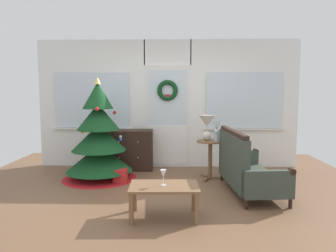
{
  "coord_description": "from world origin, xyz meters",
  "views": [
    {
      "loc": [
        0.19,
        -4.39,
        1.55
      ],
      "look_at": [
        0.05,
        0.55,
        1.0
      ],
      "focal_mm": 34.3,
      "sensor_mm": 36.0,
      "label": 1
    }
  ],
  "objects_px": {
    "gift_box": "(120,176)",
    "dresser_cabinet": "(130,150)",
    "wine_glass": "(163,174)",
    "settee_sofa": "(245,168)",
    "side_table": "(210,152)",
    "christmas_tree": "(99,143)",
    "flower_vase": "(217,134)",
    "coffee_table": "(164,190)",
    "table_lamp": "(207,124)"
  },
  "relations": [
    {
      "from": "gift_box",
      "to": "dresser_cabinet",
      "type": "bearing_deg",
      "value": 88.46
    },
    {
      "from": "wine_glass",
      "to": "dresser_cabinet",
      "type": "bearing_deg",
      "value": 107.67
    },
    {
      "from": "settee_sofa",
      "to": "side_table",
      "type": "height_order",
      "value": "settee_sofa"
    },
    {
      "from": "christmas_tree",
      "to": "side_table",
      "type": "height_order",
      "value": "christmas_tree"
    },
    {
      "from": "dresser_cabinet",
      "to": "flower_vase",
      "type": "relative_size",
      "value": 2.61
    },
    {
      "from": "coffee_table",
      "to": "christmas_tree",
      "type": "bearing_deg",
      "value": 125.26
    },
    {
      "from": "christmas_tree",
      "to": "flower_vase",
      "type": "distance_m",
      "value": 2.06
    },
    {
      "from": "christmas_tree",
      "to": "gift_box",
      "type": "height_order",
      "value": "christmas_tree"
    },
    {
      "from": "table_lamp",
      "to": "coffee_table",
      "type": "distance_m",
      "value": 2.01
    },
    {
      "from": "dresser_cabinet",
      "to": "gift_box",
      "type": "height_order",
      "value": "dresser_cabinet"
    },
    {
      "from": "christmas_tree",
      "to": "settee_sofa",
      "type": "relative_size",
      "value": 1.15
    },
    {
      "from": "christmas_tree",
      "to": "table_lamp",
      "type": "height_order",
      "value": "christmas_tree"
    },
    {
      "from": "christmas_tree",
      "to": "gift_box",
      "type": "xyz_separation_m",
      "value": [
        0.41,
        -0.25,
        -0.52
      ]
    },
    {
      "from": "dresser_cabinet",
      "to": "wine_glass",
      "type": "relative_size",
      "value": 4.69
    },
    {
      "from": "dresser_cabinet",
      "to": "settee_sofa",
      "type": "bearing_deg",
      "value": -35.67
    },
    {
      "from": "flower_vase",
      "to": "coffee_table",
      "type": "xyz_separation_m",
      "value": [
        -0.84,
        -1.69,
        -0.45
      ]
    },
    {
      "from": "table_lamp",
      "to": "gift_box",
      "type": "height_order",
      "value": "table_lamp"
    },
    {
      "from": "flower_vase",
      "to": "table_lamp",
      "type": "bearing_deg",
      "value": 147.99
    },
    {
      "from": "dresser_cabinet",
      "to": "table_lamp",
      "type": "height_order",
      "value": "table_lamp"
    },
    {
      "from": "table_lamp",
      "to": "gift_box",
      "type": "relative_size",
      "value": 1.94
    },
    {
      "from": "wine_glass",
      "to": "gift_box",
      "type": "distance_m",
      "value": 1.72
    },
    {
      "from": "flower_vase",
      "to": "gift_box",
      "type": "distance_m",
      "value": 1.79
    },
    {
      "from": "wine_glass",
      "to": "flower_vase",
      "type": "bearing_deg",
      "value": 63.38
    },
    {
      "from": "flower_vase",
      "to": "wine_glass",
      "type": "distance_m",
      "value": 1.91
    },
    {
      "from": "flower_vase",
      "to": "wine_glass",
      "type": "bearing_deg",
      "value": -116.62
    },
    {
      "from": "table_lamp",
      "to": "coffee_table",
      "type": "bearing_deg",
      "value": -110.77
    },
    {
      "from": "table_lamp",
      "to": "wine_glass",
      "type": "xyz_separation_m",
      "value": [
        -0.69,
        -1.79,
        -0.42
      ]
    },
    {
      "from": "settee_sofa",
      "to": "table_lamp",
      "type": "distance_m",
      "value": 1.12
    },
    {
      "from": "wine_glass",
      "to": "christmas_tree",
      "type": "bearing_deg",
      "value": 124.95
    },
    {
      "from": "coffee_table",
      "to": "dresser_cabinet",
      "type": "bearing_deg",
      "value": 107.93
    },
    {
      "from": "christmas_tree",
      "to": "table_lamp",
      "type": "relative_size",
      "value": 4.04
    },
    {
      "from": "settee_sofa",
      "to": "christmas_tree",
      "type": "bearing_deg",
      "value": 163.01
    },
    {
      "from": "christmas_tree",
      "to": "side_table",
      "type": "bearing_deg",
      "value": 0.99
    },
    {
      "from": "settee_sofa",
      "to": "gift_box",
      "type": "height_order",
      "value": "settee_sofa"
    },
    {
      "from": "dresser_cabinet",
      "to": "coffee_table",
      "type": "relative_size",
      "value": 1.07
    },
    {
      "from": "flower_vase",
      "to": "christmas_tree",
      "type": "bearing_deg",
      "value": 179.26
    },
    {
      "from": "dresser_cabinet",
      "to": "flower_vase",
      "type": "height_order",
      "value": "flower_vase"
    },
    {
      "from": "coffee_table",
      "to": "side_table",
      "type": "bearing_deg",
      "value": 67.11
    },
    {
      "from": "christmas_tree",
      "to": "table_lamp",
      "type": "distance_m",
      "value": 1.92
    },
    {
      "from": "side_table",
      "to": "table_lamp",
      "type": "relative_size",
      "value": 1.54
    },
    {
      "from": "side_table",
      "to": "flower_vase",
      "type": "relative_size",
      "value": 1.94
    },
    {
      "from": "flower_vase",
      "to": "wine_glass",
      "type": "relative_size",
      "value": 1.79
    },
    {
      "from": "christmas_tree",
      "to": "side_table",
      "type": "xyz_separation_m",
      "value": [
        1.95,
        0.03,
        -0.15
      ]
    },
    {
      "from": "flower_vase",
      "to": "gift_box",
      "type": "xyz_separation_m",
      "value": [
        -1.64,
        -0.22,
        -0.68
      ]
    },
    {
      "from": "table_lamp",
      "to": "flower_vase",
      "type": "bearing_deg",
      "value": -32.01
    },
    {
      "from": "christmas_tree",
      "to": "settee_sofa",
      "type": "distance_m",
      "value": 2.52
    },
    {
      "from": "christmas_tree",
      "to": "dresser_cabinet",
      "type": "height_order",
      "value": "christmas_tree"
    },
    {
      "from": "christmas_tree",
      "to": "dresser_cabinet",
      "type": "relative_size",
      "value": 1.94
    },
    {
      "from": "table_lamp",
      "to": "settee_sofa",
      "type": "bearing_deg",
      "value": -57.82
    },
    {
      "from": "dresser_cabinet",
      "to": "table_lamp",
      "type": "bearing_deg",
      "value": -22.45
    }
  ]
}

